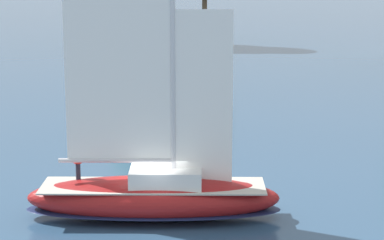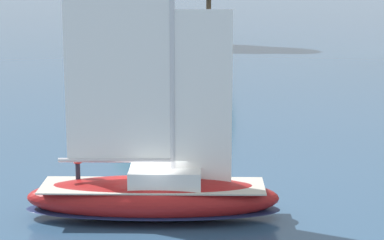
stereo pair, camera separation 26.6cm
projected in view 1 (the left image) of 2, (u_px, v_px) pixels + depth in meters
The scene contains 2 objects.
ground_plane at pixel (154, 218), 31.56m from camera, with size 400.00×400.00×0.00m, color #2D4C6B.
sailboat_main at pixel (154, 192), 31.33m from camera, with size 10.66×8.28×14.73m.
Camera 1 is at (17.65, -24.37, 10.51)m, focal length 70.00 mm.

